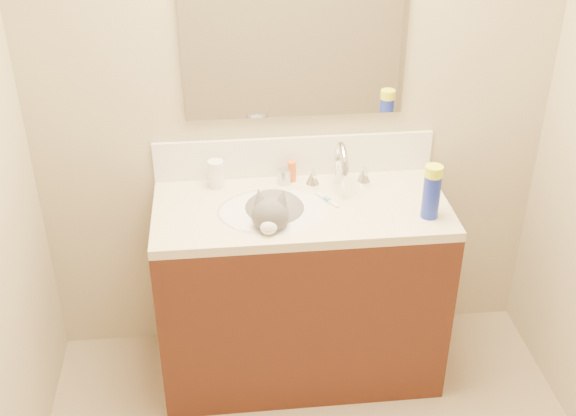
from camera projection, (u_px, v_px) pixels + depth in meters
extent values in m
cube|color=tan|center=(294.00, 90.00, 2.96)|extent=(2.20, 0.04, 2.50)
cube|color=#431D12|center=(300.00, 294.00, 3.15)|extent=(1.20, 0.55, 0.82)
cube|color=beige|center=(301.00, 209.00, 2.93)|extent=(1.20, 0.55, 0.04)
ellipsoid|color=white|center=(273.00, 225.00, 2.92)|extent=(0.45, 0.36, 0.14)
cylinder|color=silver|center=(338.00, 170.00, 3.06)|extent=(0.04, 0.04, 0.11)
torus|color=silver|center=(341.00, 165.00, 2.98)|extent=(0.03, 0.20, 0.20)
cylinder|color=silver|center=(345.00, 182.00, 2.93)|extent=(0.03, 0.03, 0.06)
cone|color=silver|center=(313.00, 177.00, 3.07)|extent=(0.06, 0.06, 0.06)
cone|color=silver|center=(364.00, 174.00, 3.09)|extent=(0.06, 0.06, 0.06)
ellipsoid|color=#545254|center=(275.00, 218.00, 2.93)|extent=(0.33, 0.36, 0.21)
ellipsoid|color=#545254|center=(270.00, 215.00, 2.76)|extent=(0.17, 0.16, 0.14)
ellipsoid|color=#545254|center=(272.00, 216.00, 2.83)|extent=(0.12, 0.12, 0.13)
cone|color=#545254|center=(260.00, 197.00, 2.74)|extent=(0.08, 0.08, 0.09)
cone|color=#545254|center=(282.00, 198.00, 2.74)|extent=(0.08, 0.08, 0.09)
ellipsoid|color=white|center=(269.00, 227.00, 2.72)|extent=(0.07, 0.06, 0.06)
ellipsoid|color=white|center=(272.00, 231.00, 2.84)|extent=(0.11, 0.09, 0.12)
sphere|color=pink|center=(268.00, 231.00, 2.70)|extent=(0.01, 0.01, 0.01)
cylinder|color=#545254|center=(306.00, 234.00, 2.94)|extent=(0.05, 0.22, 0.04)
cube|color=white|center=(294.00, 156.00, 3.10)|extent=(1.20, 0.02, 0.18)
cube|color=white|center=(295.00, 20.00, 2.80)|extent=(0.90, 0.02, 0.80)
cylinder|color=white|center=(216.00, 174.00, 3.02)|extent=(0.07, 0.07, 0.12)
cylinder|color=#FCA32A|center=(216.00, 177.00, 3.03)|extent=(0.07, 0.07, 0.04)
cylinder|color=#B7B7BC|center=(284.00, 176.00, 3.07)|extent=(0.06, 0.06, 0.06)
cylinder|color=orange|center=(292.00, 171.00, 3.08)|extent=(0.04, 0.04, 0.09)
cube|color=white|center=(327.00, 200.00, 2.95)|extent=(0.08, 0.13, 0.01)
cube|color=#5FA7CA|center=(327.00, 199.00, 2.95)|extent=(0.03, 0.04, 0.02)
cylinder|color=#1828AB|center=(431.00, 196.00, 2.80)|extent=(0.09, 0.09, 0.19)
cylinder|color=#DFEE19|center=(434.00, 171.00, 2.74)|extent=(0.09, 0.09, 0.04)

